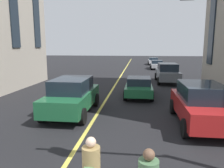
% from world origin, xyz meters
% --- Properties ---
extents(lane_centre_line, '(80.00, 0.16, 0.01)m').
position_xyz_m(lane_centre_line, '(20.00, 0.00, 0.00)').
color(lane_centre_line, '#D8C64C').
rests_on(lane_centre_line, ground_plane).
extents(car_grey_parked_b, '(4.70, 2.14, 1.88)m').
position_xyz_m(car_grey_parked_b, '(19.01, -4.90, 0.97)').
color(car_grey_parked_b, slate).
rests_on(car_grey_parked_b, ground_plane).
extents(car_green_oncoming, '(4.70, 2.14, 1.88)m').
position_xyz_m(car_green_oncoming, '(8.22, 1.31, 0.97)').
color(car_green_oncoming, '#1E6038').
rests_on(car_green_oncoming, ground_plane).
extents(car_silver_trailing, '(4.40, 1.95, 1.37)m').
position_xyz_m(car_silver_trailing, '(32.03, -4.90, 0.70)').
color(car_silver_trailing, '#B7BABF').
rests_on(car_silver_trailing, ground_plane).
extents(car_green_parked_a, '(4.40, 1.95, 1.37)m').
position_xyz_m(car_green_parked_a, '(12.74, -2.14, 0.70)').
color(car_green_parked_a, '#1E6038').
rests_on(car_green_parked_a, ground_plane).
extents(car_white_far, '(4.40, 1.95, 1.37)m').
position_xyz_m(car_white_far, '(40.37, -4.90, 0.70)').
color(car_white_far, silver).
rests_on(car_white_far, ground_plane).
extents(car_red_near, '(4.70, 2.14, 1.88)m').
position_xyz_m(car_red_near, '(7.29, -4.90, 0.97)').
color(car_red_near, '#B21E1E').
rests_on(car_red_near, ground_plane).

